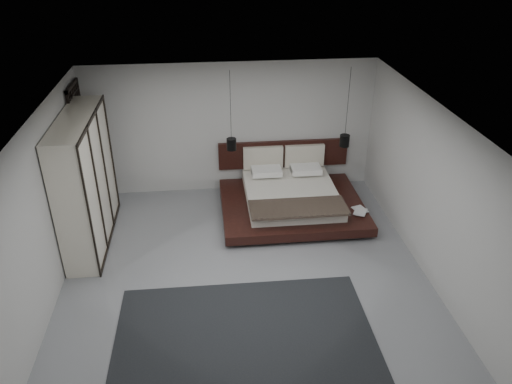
{
  "coord_description": "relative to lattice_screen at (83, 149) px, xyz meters",
  "views": [
    {
      "loc": [
        -0.55,
        -6.82,
        5.22
      ],
      "look_at": [
        0.32,
        1.2,
        0.83
      ],
      "focal_mm": 35.0,
      "sensor_mm": 36.0,
      "label": 1
    }
  ],
  "objects": [
    {
      "name": "bed",
      "position": [
        4.06,
        -0.54,
        -1.01
      ],
      "size": [
        2.81,
        2.4,
        1.08
      ],
      "color": "black",
      "rests_on": "floor"
    },
    {
      "name": "wardrobe",
      "position": [
        0.25,
        -1.19,
        -0.11
      ],
      "size": [
        0.57,
        2.43,
        2.38
      ],
      "color": "silver",
      "rests_on": "floor"
    },
    {
      "name": "pendant_left",
      "position": [
        2.9,
        -0.1,
        0.02
      ],
      "size": [
        0.19,
        0.19,
        1.6
      ],
      "color": "black",
      "rests_on": "ceiling"
    },
    {
      "name": "rug",
      "position": [
        2.81,
        -4.15,
        -1.29
      ],
      "size": [
        3.71,
        2.66,
        0.02
      ],
      "primitive_type": "cube",
      "rotation": [
        0.0,
        0.0,
        -0.01
      ],
      "color": "black",
      "rests_on": "floor"
    },
    {
      "name": "book_upper",
      "position": [
        5.19,
        -1.23,
        -1.0
      ],
      "size": [
        0.35,
        0.38,
        0.02
      ],
      "primitive_type": "imported",
      "rotation": [
        0.0,
        0.0,
        -0.51
      ],
      "color": "#99724C",
      "rests_on": "book_lower"
    },
    {
      "name": "pendant_right",
      "position": [
        5.21,
        -0.1,
        -0.01
      ],
      "size": [
        0.2,
        0.2,
        1.63
      ],
      "color": "black",
      "rests_on": "ceiling"
    },
    {
      "name": "wall_back",
      "position": [
        2.95,
        0.55,
        0.1
      ],
      "size": [
        6.0,
        0.0,
        6.0
      ],
      "primitive_type": "plane",
      "rotation": [
        1.57,
        0.0,
        0.0
      ],
      "color": "#B7B8B5",
      "rests_on": "floor"
    },
    {
      "name": "lattice_screen",
      "position": [
        0.0,
        0.0,
        0.0
      ],
      "size": [
        0.05,
        0.9,
        2.6
      ],
      "primitive_type": "cube",
      "color": "black",
      "rests_on": "floor"
    },
    {
      "name": "wall_left",
      "position": [
        -0.05,
        -2.45,
        0.1
      ],
      "size": [
        0.0,
        6.0,
        6.0
      ],
      "primitive_type": "plane",
      "rotation": [
        1.57,
        0.0,
        1.57
      ],
      "color": "#B7B8B5",
      "rests_on": "floor"
    },
    {
      "name": "wall_front",
      "position": [
        2.95,
        -5.45,
        0.1
      ],
      "size": [
        6.0,
        0.0,
        6.0
      ],
      "primitive_type": "plane",
      "rotation": [
        -1.57,
        0.0,
        0.0
      ],
      "color": "#B7B8B5",
      "rests_on": "floor"
    },
    {
      "name": "floor",
      "position": [
        2.95,
        -2.45,
        -1.3
      ],
      "size": [
        6.0,
        6.0,
        0.0
      ],
      "primitive_type": "plane",
      "color": "gray",
      "rests_on": "ground"
    },
    {
      "name": "ceiling",
      "position": [
        2.95,
        -2.45,
        1.5
      ],
      "size": [
        6.0,
        6.0,
        0.0
      ],
      "primitive_type": "plane",
      "rotation": [
        3.14,
        0.0,
        0.0
      ],
      "color": "white",
      "rests_on": "wall_back"
    },
    {
      "name": "book_lower",
      "position": [
        5.21,
        -1.2,
        -1.02
      ],
      "size": [
        0.3,
        0.35,
        0.03
      ],
      "primitive_type": "imported",
      "rotation": [
        0.0,
        0.0,
        0.3
      ],
      "color": "#99724C",
      "rests_on": "bed"
    },
    {
      "name": "wall_right",
      "position": [
        5.95,
        -2.45,
        0.1
      ],
      "size": [
        0.0,
        6.0,
        6.0
      ],
      "primitive_type": "plane",
      "rotation": [
        1.57,
        0.0,
        -1.57
      ],
      "color": "#B7B8B5",
      "rests_on": "floor"
    }
  ]
}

